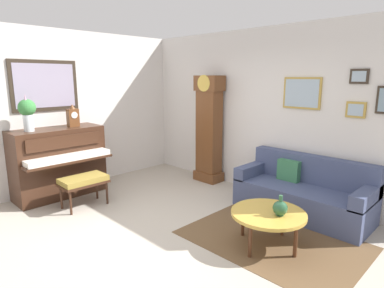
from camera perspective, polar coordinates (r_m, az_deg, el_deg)
name	(u,v)px	position (r m, az deg, el deg)	size (l,w,h in m)	color
ground_plane	(154,237)	(4.40, -6.68, -15.96)	(6.40, 6.00, 0.10)	#B2A899
wall_left	(59,111)	(6.19, -22.33, 5.47)	(0.13, 4.90, 2.80)	silver
wall_back	(262,112)	(5.72, 12.27, 5.58)	(5.30, 0.13, 2.80)	silver
area_rug	(272,240)	(4.32, 13.99, -16.06)	(2.10, 1.50, 0.01)	brown
piano	(59,162)	(5.90, -22.39, -2.93)	(0.87, 1.44, 1.16)	#3D2316
piano_bench	(84,181)	(5.31, -18.58, -6.27)	(0.42, 0.70, 0.48)	#3D2316
grandfather_clock	(209,132)	(6.18, 3.00, 2.15)	(0.52, 0.34, 2.03)	brown
couch	(303,193)	(5.10, 19.01, -8.15)	(1.90, 0.80, 0.84)	#424C70
coffee_table	(268,214)	(4.01, 13.31, -11.99)	(0.88, 0.88, 0.43)	gold
mantel_clock	(73,116)	(5.89, -20.27, 4.57)	(0.13, 0.18, 0.38)	brown
flower_vase	(27,111)	(5.61, -27.05, 5.17)	(0.26, 0.26, 0.58)	silver
green_jug	(280,208)	(3.91, 15.28, -10.84)	(0.17, 0.17, 0.24)	#234C33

